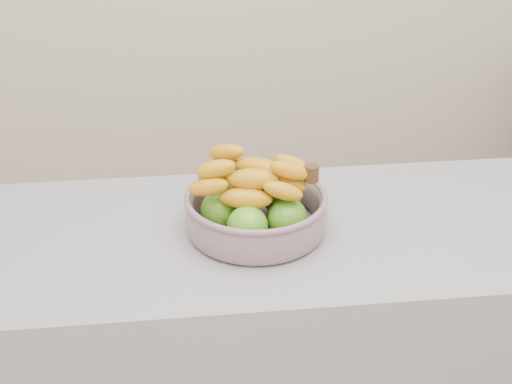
% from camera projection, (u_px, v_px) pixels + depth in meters
% --- Properties ---
extents(counter, '(2.00, 0.60, 0.90)m').
position_uv_depth(counter, '(316.00, 373.00, 1.87)').
color(counter, gray).
rests_on(counter, ground).
extents(fruit_bowl, '(0.32, 0.32, 0.18)m').
position_uv_depth(fruit_bowl, '(256.00, 208.00, 1.61)').
color(fruit_bowl, '#8793A2').
rests_on(fruit_bowl, counter).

